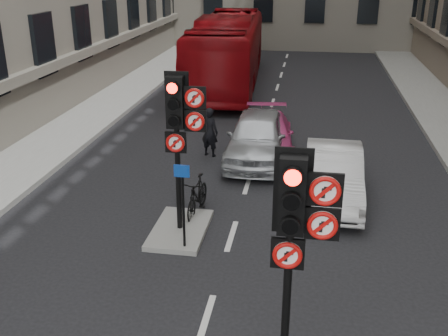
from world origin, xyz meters
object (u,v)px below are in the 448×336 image
(car_white, at_px, (333,174))
(info_sign, at_px, (183,195))
(bus_red, at_px, (228,51))
(car_silver, at_px, (257,136))
(car_pink, at_px, (267,135))
(signal_near, at_px, (297,221))
(signal_far, at_px, (180,119))
(motorcyclist, at_px, (210,132))
(motorcycle, at_px, (197,196))

(car_white, height_order, info_sign, info_sign)
(bus_red, relative_size, info_sign, 6.42)
(bus_red, bearing_deg, car_silver, -79.23)
(car_pink, relative_size, bus_red, 0.34)
(car_white, bearing_deg, bus_red, 111.42)
(signal_near, distance_m, signal_far, 4.77)
(signal_far, relative_size, motorcyclist, 2.26)
(signal_far, xyz_separation_m, car_silver, (1.16, 5.02, -1.96))
(signal_near, xyz_separation_m, car_pink, (-1.20, 9.72, -1.99))
(bus_red, bearing_deg, car_pink, -76.92)
(signal_near, height_order, signal_far, signal_far)
(signal_far, height_order, car_white, signal_far)
(signal_far, distance_m, motorcyclist, 5.43)
(car_pink, xyz_separation_m, motorcycle, (-1.28, -4.71, -0.12))
(signal_near, height_order, car_pink, signal_near)
(signal_far, height_order, info_sign, signal_far)
(car_white, distance_m, motorcyclist, 4.58)
(motorcyclist, relative_size, info_sign, 0.84)
(signal_far, distance_m, car_white, 4.65)
(motorcycle, bearing_deg, car_pink, 79.60)
(signal_near, distance_m, motorcycle, 5.98)
(car_pink, bearing_deg, info_sign, -106.04)
(car_silver, bearing_deg, signal_near, -80.55)
(motorcyclist, bearing_deg, signal_far, 111.97)
(car_silver, xyz_separation_m, bus_red, (-2.55, 10.15, 0.94))
(car_white, bearing_deg, car_silver, 131.77)
(car_pink, distance_m, info_sign, 6.67)
(signal_far, xyz_separation_m, car_white, (3.39, 2.45, -2.03))
(info_sign, bearing_deg, bus_red, 96.75)
(signal_far, distance_m, car_silver, 5.51)
(signal_far, bearing_deg, motorcyclist, 94.03)
(motorcycle, xyz_separation_m, motorcyclist, (-0.47, 4.06, 0.31))
(signal_far, distance_m, car_pink, 6.25)
(car_white, height_order, motorcyclist, motorcyclist)
(car_pink, bearing_deg, motorcycle, -111.02)
(motorcyclist, bearing_deg, info_sign, 113.49)
(car_silver, bearing_deg, motorcyclist, 178.57)
(signal_far, bearing_deg, info_sign, -75.19)
(signal_far, height_order, car_pink, signal_far)
(signal_far, bearing_deg, car_white, 35.80)
(motorcyclist, xyz_separation_m, info_sign, (0.57, -5.88, 0.55))
(bus_red, distance_m, info_sign, 16.06)
(signal_near, distance_m, car_pink, 9.99)
(car_white, relative_size, motorcyclist, 2.60)
(car_white, xyz_separation_m, bus_red, (-4.78, 12.72, 1.01))
(car_pink, bearing_deg, car_silver, -114.46)
(signal_near, xyz_separation_m, bus_red, (-3.99, 19.17, -0.90))
(signal_near, bearing_deg, signal_far, 123.02)
(bus_red, relative_size, motorcycle, 7.66)
(bus_red, bearing_deg, signal_near, -81.58)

